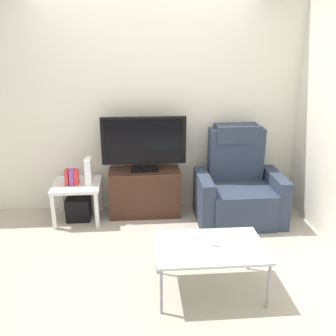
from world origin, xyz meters
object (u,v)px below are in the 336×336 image
recliner_armchair (238,188)px  book_middle (72,177)px  book_rightmost (76,177)px  coffee_table (210,249)px  game_console (89,171)px  television (144,142)px  side_table (77,189)px  cell_phone (215,241)px  tv_stand (145,192)px  book_leftmost (67,177)px  subwoofer_box (79,208)px

recliner_armchair → book_middle: 1.92m
book_rightmost → coffee_table: bearing=-48.4°
coffee_table → book_middle: bearing=132.7°
coffee_table → game_console: bearing=127.8°
television → side_table: 0.94m
television → book_middle: (-0.83, -0.13, -0.36)m
side_table → cell_phone: side_table is taller
tv_stand → book_leftmost: bearing=-173.1°
recliner_armchair → subwoofer_box: bearing=175.4°
recliner_armchair → subwoofer_box: 1.89m
book_rightmost → game_console: bearing=12.2°
book_rightmost → cell_phone: (1.33, -1.38, -0.11)m
recliner_armchair → game_console: bearing=174.8°
tv_stand → game_console: bearing=-173.2°
tv_stand → side_table: bearing=-173.7°
coffee_table → cell_phone: (0.05, 0.06, 0.03)m
recliner_armchair → book_leftmost: size_ratio=6.03×
side_table → coffee_table: side_table is taller
tv_stand → book_rightmost: 0.83m
tv_stand → television: 0.61m
book_leftmost → cell_phone: bearing=-43.8°
recliner_armchair → tv_stand: bearing=168.3°
tv_stand → coffee_table: bearing=-72.1°
television → cell_phone: 1.67m
recliner_armchair → game_console: size_ratio=3.61×
coffee_table → subwoofer_box: bearing=131.3°
book_middle → book_rightmost: size_ratio=1.03×
side_table → television: bearing=7.6°
side_table → tv_stand: bearing=6.3°
book_leftmost → game_console: size_ratio=0.60×
television → cell_phone: size_ratio=6.55×
cell_phone → recliner_armchair: bearing=79.7°
subwoofer_box → cell_phone: (1.34, -1.40, 0.29)m
television → game_console: television is taller
side_table → subwoofer_box: (-0.00, 0.00, -0.24)m
television → side_table: bearing=-172.4°
book_middle → book_rightmost: book_middle is taller
book_leftmost → cell_phone: (1.44, -1.38, -0.11)m
television → book_leftmost: 0.96m
recliner_armchair → book_rightmost: bearing=176.0°
book_leftmost → recliner_armchair: bearing=-2.9°
book_middle → game_console: game_console is taller
television → book_rightmost: bearing=-170.9°
book_rightmost → television: bearing=9.1°
tv_stand → cell_phone: bearing=-69.6°
tv_stand → coffee_table: (0.50, -1.55, 0.12)m
subwoofer_box → book_leftmost: 0.41m
side_table → book_leftmost: size_ratio=3.02×
side_table → book_rightmost: 0.16m
book_rightmost → cell_phone: book_rightmost is taller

